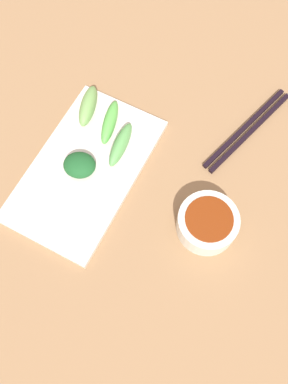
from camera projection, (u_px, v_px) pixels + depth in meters
The scene contains 8 objects.
tabletop at pixel (154, 195), 0.76m from camera, with size 2.10×2.10×0.02m, color #97714C.
sauce_bowl at pixel (208, 223), 0.70m from camera, with size 0.10×0.10×0.05m.
serving_plate at pixel (85, 170), 0.76m from camera, with size 0.18×0.31×0.01m, color silver.
broccoli_stalk_0 at pixel (88, 106), 0.78m from camera, with size 0.03×0.09×0.03m, color #74A957.
broccoli_stalk_1 at pixel (121, 145), 0.76m from camera, with size 0.02×0.09×0.03m, color #5CA755.
broccoli_stalk_2 at pixel (110, 122), 0.77m from camera, with size 0.02×0.09×0.03m, color #5CBA4C.
broccoli_leafy_3 at pixel (80, 165), 0.74m from camera, with size 0.06×0.05×0.03m, color #1C5727.
chopsticks at pixel (248, 130), 0.79m from camera, with size 0.09×0.23×0.01m.
Camera 1 is at (-0.11, 0.26, 0.71)m, focal length 39.28 mm.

